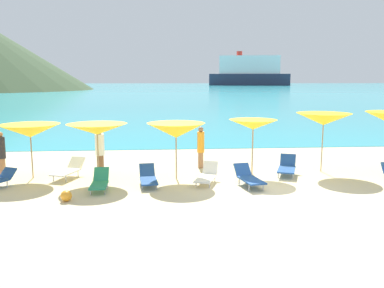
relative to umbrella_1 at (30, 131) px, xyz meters
The scene contains 18 objects.
ground_plane 11.48m from the umbrella_1, 42.24° to the left, with size 50.00×100.00×0.30m, color beige.
ocean_water 225.91m from the umbrella_1, 87.88° to the left, with size 650.00×440.00×0.02m, color #2DADBC.
umbrella_1 is the anchor object (origin of this frame).
umbrella_2 2.56m from the umbrella_1, 11.70° to the right, with size 2.40×2.40×2.08m.
umbrella_3 5.36m from the umbrella_1, ahead, with size 2.31×2.31×2.08m.
umbrella_4 8.31m from the umbrella_1, ahead, with size 1.95×1.95×2.13m.
umbrella_5 11.17m from the umbrella_1, ahead, with size 2.25×2.25×2.35m.
lounge_chair_0 8.12m from the umbrella_1, 12.61° to the right, with size 0.88×1.68×0.67m.
lounge_chair_2 6.69m from the umbrella_1, 10.87° to the right, with size 1.03×1.63×0.67m.
lounge_chair_5 9.72m from the umbrella_1, ahead, with size 1.10×1.59×0.73m.
lounge_chair_6 3.62m from the umbrella_1, 33.83° to the right, with size 0.55×1.47×0.64m.
lounge_chair_7 4.77m from the umbrella_1, 17.20° to the right, with size 0.71×1.60×0.63m.
lounge_chair_9 1.98m from the umbrella_1, ahead, with size 1.07×1.71×0.66m.
beachgoer_0 1.72m from the umbrella_1, 154.38° to the left, with size 0.30×0.30×1.68m.
beachgoer_2 2.69m from the umbrella_1, 22.20° to the left, with size 0.36×0.36×1.71m.
beachgoer_3 6.61m from the umbrella_1, 10.99° to the left, with size 0.30×0.30×1.72m.
beach_ball 3.93m from the umbrella_1, 57.76° to the right, with size 0.34×0.34×0.34m, color orange.
cruise_ship 267.42m from the umbrella_1, 75.63° to the left, with size 55.95×18.88×23.20m.
Camera 1 is at (-3.60, -12.43, 3.62)m, focal length 37.04 mm.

